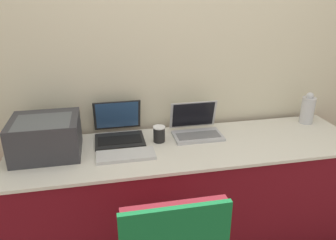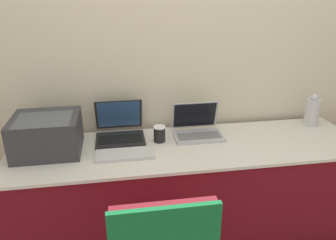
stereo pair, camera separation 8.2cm
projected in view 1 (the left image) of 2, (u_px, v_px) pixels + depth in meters
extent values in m
cube|color=beige|center=(176.00, 49.00, 2.32)|extent=(8.00, 0.05, 2.60)
cube|color=maroon|center=(187.00, 193.00, 2.32)|extent=(2.32, 0.62, 0.71)
cube|color=silver|center=(189.00, 147.00, 2.18)|extent=(2.34, 0.64, 0.02)
cube|color=#333338|center=(46.00, 137.00, 2.03)|extent=(0.41, 0.35, 0.24)
cube|color=#51565B|center=(43.00, 124.00, 1.96)|extent=(0.32, 0.27, 0.04)
cube|color=black|center=(120.00, 140.00, 2.22)|extent=(0.33, 0.24, 0.02)
cube|color=black|center=(120.00, 140.00, 2.21)|extent=(0.29, 0.13, 0.00)
cube|color=black|center=(117.00, 115.00, 2.33)|extent=(0.33, 0.09, 0.23)
cube|color=#2D5184|center=(117.00, 115.00, 2.32)|extent=(0.30, 0.07, 0.21)
cube|color=#B7B7BC|center=(198.00, 136.00, 2.29)|extent=(0.34, 0.21, 0.02)
cube|color=slate|center=(198.00, 135.00, 2.28)|extent=(0.30, 0.12, 0.00)
cube|color=#B7B7BC|center=(193.00, 115.00, 2.37)|extent=(0.34, 0.06, 0.21)
cube|color=black|center=(193.00, 115.00, 2.36)|extent=(0.31, 0.05, 0.18)
cube|color=silver|center=(126.00, 155.00, 2.03)|extent=(0.36, 0.15, 0.02)
cylinder|color=black|center=(159.00, 135.00, 2.21)|extent=(0.08, 0.08, 0.10)
cylinder|color=white|center=(159.00, 127.00, 2.19)|extent=(0.08, 0.08, 0.01)
cylinder|color=silver|center=(307.00, 110.00, 2.50)|extent=(0.10, 0.10, 0.20)
sphere|color=silver|center=(310.00, 96.00, 2.46)|extent=(0.06, 0.06, 0.06)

